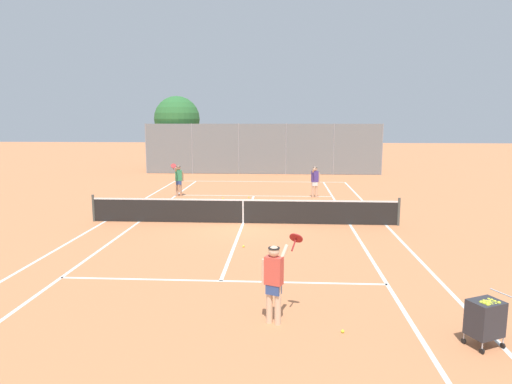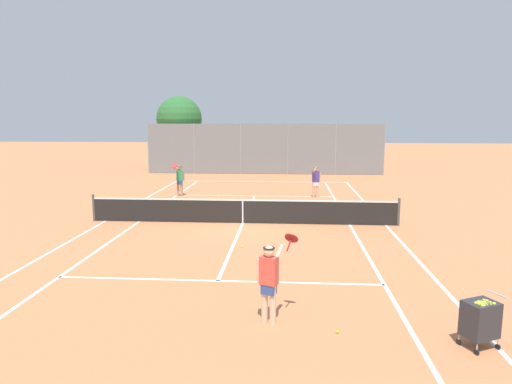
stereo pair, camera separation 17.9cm
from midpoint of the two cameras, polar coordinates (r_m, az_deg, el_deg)
ground_plane at (r=17.82m, az=-1.91°, el=-3.93°), size 120.00×120.00×0.00m
court_line_markings at (r=17.82m, az=-1.91°, el=-3.92°), size 11.10×23.90×0.01m
tennis_net at (r=17.71m, az=-1.92°, el=-2.33°), size 12.00×0.10×1.07m
ball_cart at (r=9.31m, az=26.22°, el=-13.94°), size 0.76×0.69×0.96m
player_near_side at (r=9.12m, az=1.72°, el=-10.79°), size 0.85×0.68×1.77m
player_far_left at (r=24.22m, az=-9.86°, el=1.66°), size 0.53×0.84×1.77m
player_far_right at (r=23.59m, az=7.15°, el=1.49°), size 0.44×0.52×1.60m
loose_tennis_ball_0 at (r=23.46m, az=-1.13°, el=-0.66°), size 0.07×0.07×0.07m
loose_tennis_ball_1 at (r=19.64m, az=8.58°, el=-2.70°), size 0.07×0.07×0.07m
loose_tennis_ball_2 at (r=9.21m, az=10.21°, el=-16.76°), size 0.07×0.07×0.07m
loose_tennis_ball_3 at (r=14.56m, az=-1.93°, el=-6.80°), size 0.07×0.07×0.07m
loose_tennis_ball_4 at (r=23.25m, az=-4.39°, el=-0.77°), size 0.07×0.07×0.07m
loose_tennis_ball_5 at (r=20.84m, az=12.60°, el=-2.14°), size 0.07×0.07×0.07m
back_fence at (r=33.35m, az=0.63°, el=5.40°), size 17.31×0.08×3.68m
tree_behind_left at (r=36.29m, az=-9.89°, el=8.78°), size 3.49×3.49×5.75m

